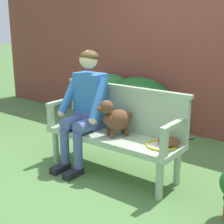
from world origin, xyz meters
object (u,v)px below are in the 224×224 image
garden_bench (112,140)px  dog_on_bench (115,118)px  person_seated (86,105)px  tennis_racket (163,145)px  baseball_glove (169,142)px

garden_bench → dog_on_bench: 0.27m
person_seated → dog_on_bench: size_ratio=3.29×
person_seated → tennis_racket: size_ratio=2.27×
tennis_racket → person_seated: bearing=-176.8°
garden_bench → baseball_glove: bearing=5.8°
baseball_glove → dog_on_bench: bearing=177.7°
dog_on_bench → tennis_racket: 0.58m
person_seated → tennis_racket: (0.96, 0.05, -0.27)m
dog_on_bench → tennis_racket: size_ratio=0.69×
garden_bench → tennis_racket: size_ratio=2.68×
person_seated → tennis_racket: person_seated is taller
garden_bench → dog_on_bench: bearing=-18.9°
dog_on_bench → garden_bench: bearing=161.1°
garden_bench → tennis_racket: 0.60m
dog_on_bench → baseball_glove: dog_on_bench is taller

